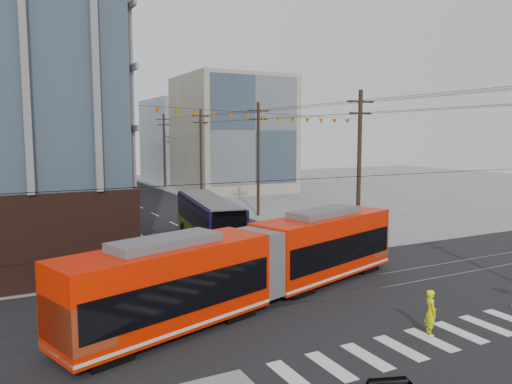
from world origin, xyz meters
TOP-DOWN VIEW (x-y plane):
  - ground at (0.00, 0.00)m, footprint 160.00×160.00m
  - bg_bldg_ne_near at (16.00, 48.00)m, footprint 14.00×14.00m
  - bg_bldg_ne_far at (18.00, 68.00)m, footprint 16.00×16.00m
  - utility_pole_far at (8.50, 56.00)m, footprint 0.30×0.30m
  - streetcar at (-3.14, 4.05)m, footprint 19.46×8.67m
  - city_bus at (-0.19, 17.43)m, footprint 4.60×12.34m
  - parked_car_silver at (-5.51, 11.31)m, footprint 3.14×5.15m
  - parked_car_white at (-5.93, 17.61)m, footprint 2.28×4.55m
  - parked_car_grey at (-5.85, 25.75)m, footprint 4.01×5.81m
  - pedestrian at (1.18, -2.57)m, footprint 0.67×0.79m
  - jersey_barrier at (8.30, 13.28)m, footprint 1.01×3.86m

SIDE VIEW (x-z plane):
  - ground at x=0.00m, z-range 0.00..0.00m
  - jersey_barrier at x=8.30m, z-range 0.00..0.77m
  - parked_car_white at x=-5.93m, z-range 0.00..1.27m
  - parked_car_grey at x=-5.85m, z-range 0.00..1.48m
  - parked_car_silver at x=-5.51m, z-range 0.00..1.60m
  - pedestrian at x=1.18m, z-range 0.00..1.83m
  - city_bus at x=-0.19m, z-range 0.00..3.42m
  - streetcar at x=-3.14m, z-range 0.00..3.77m
  - utility_pole_far at x=8.50m, z-range 0.00..11.00m
  - bg_bldg_ne_far at x=18.00m, z-range 0.00..14.00m
  - bg_bldg_ne_near at x=16.00m, z-range 0.00..16.00m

